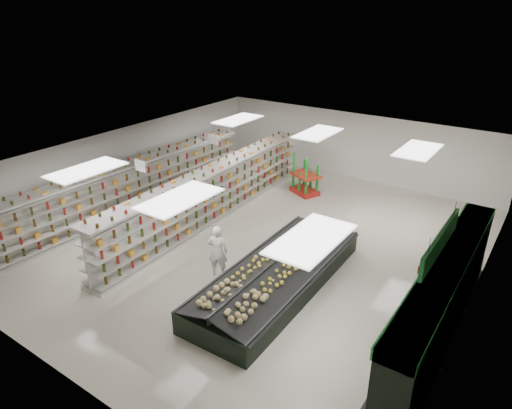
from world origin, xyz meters
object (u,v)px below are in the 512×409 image
Objects in this scene: gondola_left at (136,188)px; gondola_center at (213,196)px; shopper_main at (218,251)px; produce_island at (278,273)px; shopper_background at (253,170)px; soda_endcap at (305,177)px.

gondola_center reaches higher than gondola_left.
gondola_center is at bearing -71.48° from shopper_main.
gondola_left is 8.05m from produce_island.
produce_island is 3.94× the size of shopper_main.
shopper_background is at bearing 63.28° from gondola_left.
soda_endcap is at bearing -105.37° from shopper_main.
soda_endcap is (-2.92, 6.96, 0.35)m from produce_island.
gondola_center is at bearing 20.93° from gondola_left.
shopper_background is (-3.39, 6.76, -0.05)m from shopper_main.
produce_island is at bearing -120.28° from shopper_background.
gondola_left is at bearing 170.58° from shopper_background.
gondola_center is 7.40× the size of shopper_background.
gondola_center reaches higher than produce_island.
gondola_center is 3.70m from shopper_background.
shopper_main is 7.56m from shopper_background.
shopper_main is at bearing -82.27° from soda_endcap.
soda_endcap is at bearing 65.78° from gondola_center.
produce_island is at bearing -8.61° from gondola_left.
shopper_main is (2.77, -3.12, -0.10)m from gondola_center.
gondola_left is 5.41m from shopper_background.
gondola_left is at bearing -41.76° from shopper_main.
gondola_left is 7.40m from soda_endcap.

